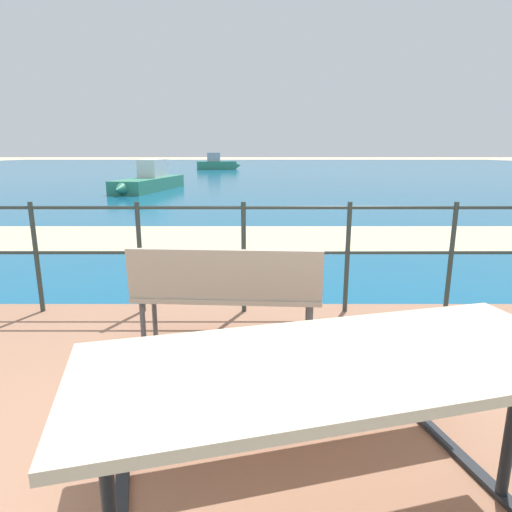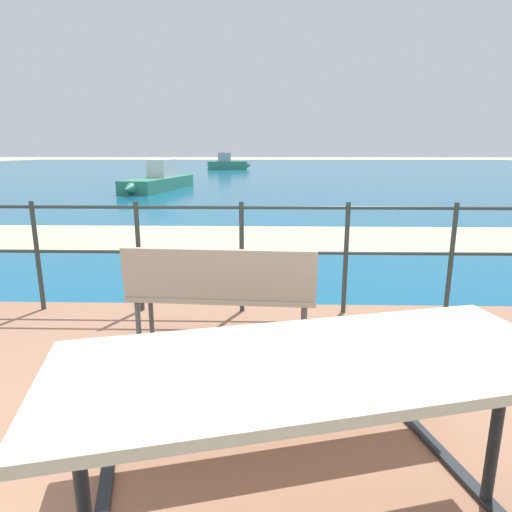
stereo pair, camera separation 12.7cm
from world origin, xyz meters
The scene contains 7 objects.
sea_water centered at (0.00, 40.00, 0.01)m, with size 90.00×90.00×0.01m, color #145B84.
beach_strip centered at (0.00, 6.31, 0.01)m, with size 54.00×2.60×0.01m, color beige.
picnic_table centered at (0.42, -0.15, 0.66)m, with size 2.19×1.87×0.79m.
park_bench centered at (-0.11, 1.55, 0.57)m, with size 1.46×0.50×0.83m.
railing_fence centered at (0.00, 2.40, 0.71)m, with size 5.94×0.04×1.07m.
boat_near centered at (-3.30, 37.62, 0.49)m, with size 3.97×1.86×1.46m.
boat_mid centered at (-4.30, 16.61, 0.39)m, with size 2.04×5.59×1.24m.
Camera 1 is at (0.12, -1.59, 1.58)m, focal length 30.42 mm.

